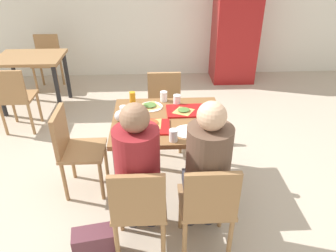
{
  "coord_description": "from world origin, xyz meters",
  "views": [
    {
      "loc": [
        -0.12,
        -2.53,
        2.15
      ],
      "look_at": [
        0.0,
        0.0,
        0.69
      ],
      "focal_mm": 34.3,
      "sensor_mm": 36.0,
      "label": 1
    }
  ],
  "objects_px": {
    "pizza_slice_b": "(184,110)",
    "drink_fridge": "(236,25)",
    "chair_near_left": "(139,206)",
    "chair_left_end": "(73,145)",
    "tray_red_far": "(186,111)",
    "main_table": "(168,129)",
    "paper_plate_center": "(151,107)",
    "paper_plate_near_edge": "(187,131)",
    "plastic_cup_d": "(177,100)",
    "pizza_slice_c": "(150,105)",
    "tray_red_near": "(148,127)",
    "person_in_brown_jacket": "(207,165)",
    "pizza_slice_a": "(151,123)",
    "background_table": "(31,65)",
    "background_chair_near": "(14,95)",
    "background_chair_far": "(47,58)",
    "foil_bundle": "(120,116)",
    "plastic_cup_a": "(164,96)",
    "plastic_cup_c": "(124,111)",
    "handbag": "(95,245)",
    "chair_far_side": "(165,105)",
    "chair_near_right": "(208,204)",
    "soda_can": "(215,110)",
    "plastic_cup_b": "(173,135)",
    "person_in_red": "(138,167)",
    "condiment_bottle": "(133,100)"
  },
  "relations": [
    {
      "from": "main_table",
      "to": "paper_plate_center",
      "type": "height_order",
      "value": "paper_plate_center"
    },
    {
      "from": "chair_near_right",
      "to": "chair_left_end",
      "type": "relative_size",
      "value": 1.0
    },
    {
      "from": "chair_left_end",
      "to": "tray_red_far",
      "type": "relative_size",
      "value": 2.39
    },
    {
      "from": "paper_plate_center",
      "to": "foil_bundle",
      "type": "height_order",
      "value": "foil_bundle"
    },
    {
      "from": "pizza_slice_a",
      "to": "background_chair_near",
      "type": "xyz_separation_m",
      "value": [
        -1.68,
        1.28,
        -0.29
      ]
    },
    {
      "from": "drink_fridge",
      "to": "background_chair_near",
      "type": "relative_size",
      "value": 2.21
    },
    {
      "from": "plastic_cup_c",
      "to": "handbag",
      "type": "relative_size",
      "value": 0.31
    },
    {
      "from": "chair_near_right",
      "to": "background_chair_near",
      "type": "distance_m",
      "value": 2.87
    },
    {
      "from": "paper_plate_center",
      "to": "plastic_cup_c",
      "type": "xyz_separation_m",
      "value": [
        -0.25,
        -0.17,
        0.05
      ]
    },
    {
      "from": "chair_near_right",
      "to": "tray_red_far",
      "type": "distance_m",
      "value": 0.99
    },
    {
      "from": "drink_fridge",
      "to": "background_chair_near",
      "type": "bearing_deg",
      "value": -151.38
    },
    {
      "from": "drink_fridge",
      "to": "pizza_slice_b",
      "type": "bearing_deg",
      "value": -112.07
    },
    {
      "from": "chair_far_side",
      "to": "soda_can",
      "type": "xyz_separation_m",
      "value": [
        0.42,
        -0.8,
        0.32
      ]
    },
    {
      "from": "chair_near_right",
      "to": "pizza_slice_c",
      "type": "relative_size",
      "value": 3.9
    },
    {
      "from": "chair_far_side",
      "to": "background_table",
      "type": "bearing_deg",
      "value": 149.61
    },
    {
      "from": "chair_near_right",
      "to": "handbag",
      "type": "distance_m",
      "value": 0.92
    },
    {
      "from": "pizza_slice_a",
      "to": "pizza_slice_b",
      "type": "xyz_separation_m",
      "value": [
        0.3,
        0.23,
        0.0
      ]
    },
    {
      "from": "tray_red_near",
      "to": "plastic_cup_a",
      "type": "height_order",
      "value": "plastic_cup_a"
    },
    {
      "from": "chair_near_right",
      "to": "paper_plate_center",
      "type": "xyz_separation_m",
      "value": [
        -0.4,
        1.06,
        0.27
      ]
    },
    {
      "from": "pizza_slice_b",
      "to": "drink_fridge",
      "type": "distance_m",
      "value": 2.96
    },
    {
      "from": "chair_far_side",
      "to": "plastic_cup_c",
      "type": "height_order",
      "value": "plastic_cup_c"
    },
    {
      "from": "tray_red_far",
      "to": "chair_near_left",
      "type": "bearing_deg",
      "value": -114.09
    },
    {
      "from": "tray_red_far",
      "to": "foil_bundle",
      "type": "distance_m",
      "value": 0.62
    },
    {
      "from": "chair_far_side",
      "to": "condiment_bottle",
      "type": "distance_m",
      "value": 0.75
    },
    {
      "from": "paper_plate_center",
      "to": "tray_red_near",
      "type": "bearing_deg",
      "value": -93.65
    },
    {
      "from": "chair_left_end",
      "to": "pizza_slice_b",
      "type": "bearing_deg",
      "value": 5.96
    },
    {
      "from": "background_chair_far",
      "to": "foil_bundle",
      "type": "bearing_deg",
      "value": -61.96
    },
    {
      "from": "plastic_cup_c",
      "to": "background_chair_near",
      "type": "bearing_deg",
      "value": 142.66
    },
    {
      "from": "soda_can",
      "to": "background_chair_far",
      "type": "height_order",
      "value": "soda_can"
    },
    {
      "from": "person_in_red",
      "to": "drink_fridge",
      "type": "bearing_deg",
      "value": 66.81
    },
    {
      "from": "chair_near_left",
      "to": "chair_far_side",
      "type": "distance_m",
      "value": 1.65
    },
    {
      "from": "chair_left_end",
      "to": "background_table",
      "type": "distance_m",
      "value": 2.12
    },
    {
      "from": "paper_plate_center",
      "to": "pizza_slice_c",
      "type": "relative_size",
      "value": 0.99
    },
    {
      "from": "chair_near_left",
      "to": "pizza_slice_b",
      "type": "bearing_deg",
      "value": 66.68
    },
    {
      "from": "chair_near_left",
      "to": "background_chair_far",
      "type": "distance_m",
      "value": 3.79
    },
    {
      "from": "paper_plate_center",
      "to": "plastic_cup_c",
      "type": "bearing_deg",
      "value": -145.12
    },
    {
      "from": "plastic_cup_c",
      "to": "plastic_cup_d",
      "type": "xyz_separation_m",
      "value": [
        0.5,
        0.22,
        0.0
      ]
    },
    {
      "from": "person_in_brown_jacket",
      "to": "plastic_cup_c",
      "type": "relative_size",
      "value": 12.72
    },
    {
      "from": "pizza_slice_a",
      "to": "handbag",
      "type": "height_order",
      "value": "pizza_slice_a"
    },
    {
      "from": "paper_plate_near_edge",
      "to": "background_chair_near",
      "type": "distance_m",
      "value": 2.44
    },
    {
      "from": "person_in_red",
      "to": "condiment_bottle",
      "type": "distance_m",
      "value": 0.92
    },
    {
      "from": "background_table",
      "to": "plastic_cup_b",
      "type": "bearing_deg",
      "value": -50.59
    },
    {
      "from": "chair_near_left",
      "to": "plastic_cup_b",
      "type": "xyz_separation_m",
      "value": [
        0.27,
        0.45,
        0.31
      ]
    },
    {
      "from": "soda_can",
      "to": "main_table",
      "type": "bearing_deg",
      "value": -177.07
    },
    {
      "from": "paper_plate_near_edge",
      "to": "plastic_cup_d",
      "type": "height_order",
      "value": "plastic_cup_d"
    },
    {
      "from": "chair_near_left",
      "to": "chair_far_side",
      "type": "bearing_deg",
      "value": 81.33
    },
    {
      "from": "chair_left_end",
      "to": "pizza_slice_a",
      "type": "bearing_deg",
      "value": -9.66
    },
    {
      "from": "person_in_brown_jacket",
      "to": "pizza_slice_a",
      "type": "height_order",
      "value": "person_in_brown_jacket"
    },
    {
      "from": "main_table",
      "to": "plastic_cup_a",
      "type": "distance_m",
      "value": 0.4
    },
    {
      "from": "paper_plate_near_edge",
      "to": "background_chair_near",
      "type": "relative_size",
      "value": 0.26
    }
  ]
}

